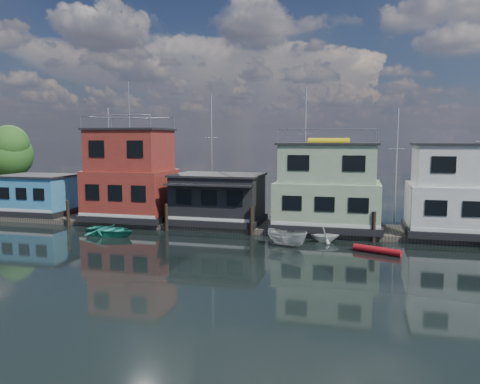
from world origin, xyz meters
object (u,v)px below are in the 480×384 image
(houseboat_white, at_px, (466,191))
(motorboat, at_px, (287,238))
(houseboat_blue, at_px, (39,195))
(houseboat_red, at_px, (131,176))
(red_kayak, at_px, (377,250))
(dinghy_white, at_px, (325,235))
(houseboat_dark, at_px, (218,198))
(houseboat_green, at_px, (328,188))
(dinghy_teal, at_px, (110,230))

(houseboat_white, relative_size, motorboat, 2.65)
(houseboat_blue, relative_size, houseboat_red, 0.54)
(red_kayak, distance_m, dinghy_white, 4.33)
(houseboat_dark, distance_m, houseboat_green, 9.07)
(houseboat_dark, bearing_deg, houseboat_red, 179.86)
(houseboat_red, distance_m, motorboat, 16.19)
(dinghy_teal, bearing_deg, houseboat_white, -70.70)
(dinghy_teal, xyz_separation_m, dinghy_white, (16.07, 1.77, 0.12))
(motorboat, bearing_deg, dinghy_teal, 112.80)
(motorboat, bearing_deg, houseboat_red, 92.30)
(dinghy_white, bearing_deg, red_kayak, -137.88)
(houseboat_white, bearing_deg, dinghy_white, -159.02)
(houseboat_dark, relative_size, dinghy_white, 3.65)
(houseboat_white, xyz_separation_m, red_kayak, (-6.37, -6.32, -3.31))
(dinghy_teal, bearing_deg, houseboat_green, -63.57)
(houseboat_white, xyz_separation_m, dinghy_teal, (-25.94, -5.56, -3.13))
(houseboat_blue, relative_size, houseboat_dark, 0.86)
(houseboat_white, distance_m, motorboat, 13.91)
(houseboat_red, xyz_separation_m, dinghy_teal, (1.06, -5.56, -3.69))
(houseboat_white, distance_m, dinghy_teal, 26.71)
(houseboat_dark, xyz_separation_m, houseboat_white, (19.00, 0.02, 1.12))
(houseboat_red, xyz_separation_m, houseboat_white, (27.00, 0.00, -0.57))
(houseboat_white, relative_size, red_kayak, 2.69)
(houseboat_blue, xyz_separation_m, houseboat_dark, (17.50, -0.02, 0.21))
(red_kayak, height_order, dinghy_white, dinghy_white)
(dinghy_teal, height_order, motorboat, motorboat)
(houseboat_red, distance_m, houseboat_dark, 8.18)
(houseboat_dark, xyz_separation_m, dinghy_teal, (-6.94, -5.54, -2.01))
(houseboat_dark, bearing_deg, red_kayak, -26.51)
(houseboat_green, height_order, red_kayak, houseboat_green)
(houseboat_red, xyz_separation_m, dinghy_white, (17.14, -3.78, -3.57))
(dinghy_white, bearing_deg, houseboat_green, -9.84)
(houseboat_blue, height_order, red_kayak, houseboat_blue)
(houseboat_blue, height_order, houseboat_red, houseboat_red)
(houseboat_blue, relative_size, dinghy_teal, 1.61)
(houseboat_dark, relative_size, red_kayak, 2.37)
(houseboat_white, bearing_deg, houseboat_green, 180.00)
(dinghy_white, height_order, motorboat, motorboat)
(dinghy_teal, bearing_deg, houseboat_blue, 69.46)
(houseboat_blue, bearing_deg, red_kayak, -11.84)
(houseboat_green, height_order, dinghy_teal, houseboat_green)
(houseboat_blue, relative_size, dinghy_white, 3.16)
(red_kayak, xyz_separation_m, motorboat, (-5.93, 0.51, 0.38))
(houseboat_red, relative_size, red_kayak, 3.80)
(houseboat_green, distance_m, dinghy_teal, 17.17)
(motorboat, bearing_deg, houseboat_blue, 100.36)
(houseboat_red, height_order, houseboat_white, houseboat_red)
(houseboat_red, xyz_separation_m, houseboat_green, (17.00, 0.00, -0.55))
(houseboat_dark, bearing_deg, houseboat_blue, 179.94)
(dinghy_white, bearing_deg, dinghy_teal, 84.40)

